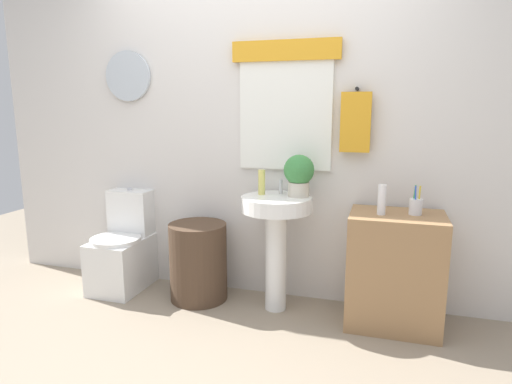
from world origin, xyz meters
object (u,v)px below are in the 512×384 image
wooden_cabinet (394,270)px  potted_plant (299,174)px  toothbrush_cup (416,206)px  pedestal_sink (276,227)px  laundry_hamper (198,262)px  soap_bottle (262,182)px  lotion_bottle (382,200)px  toilet (124,251)px

wooden_cabinet → potted_plant: (-0.65, 0.06, 0.60)m
toothbrush_cup → wooden_cabinet: bearing=-169.0°
pedestal_sink → potted_plant: 0.40m
laundry_hamper → wooden_cabinet: 1.39m
laundry_hamper → soap_bottle: size_ratio=3.33×
pedestal_sink → lotion_bottle: (0.69, -0.04, 0.25)m
wooden_cabinet → potted_plant: size_ratio=2.62×
wooden_cabinet → lotion_bottle: bearing=-158.8°
soap_bottle → lotion_bottle: 0.82m
potted_plant → toothbrush_cup: bearing=-3.0°
soap_bottle → lotion_bottle: size_ratio=0.90×
toilet → wooden_cabinet: toilet is taller
toilet → toothbrush_cup: (2.15, -0.02, 0.51)m
wooden_cabinet → lotion_bottle: 0.48m
laundry_hamper → wooden_cabinet: wooden_cabinet is taller
potted_plant → lotion_bottle: potted_plant is taller
pedestal_sink → wooden_cabinet: 0.82m
pedestal_sink → toothbrush_cup: size_ratio=4.39×
lotion_bottle → soap_bottle: bearing=173.7°
soap_bottle → toilet: bearing=-179.2°
wooden_cabinet → potted_plant: 0.89m
potted_plant → lotion_bottle: 0.57m
toilet → soap_bottle: soap_bottle is taller
toilet → pedestal_sink: 1.29m
toilet → wooden_cabinet: size_ratio=1.04×
laundry_hamper → lotion_bottle: (1.28, -0.04, 0.56)m
toilet → lotion_bottle: size_ratio=4.09×
soap_bottle → lotion_bottle: bearing=-6.3°
pedestal_sink → wooden_cabinet: size_ratio=1.09×
toilet → toothbrush_cup: toothbrush_cup is taller
laundry_hamper → pedestal_sink: bearing=-0.0°
pedestal_sink → laundry_hamper: bearing=180.0°
toothbrush_cup → potted_plant: bearing=177.0°
toilet → soap_bottle: bearing=0.8°
toothbrush_cup → pedestal_sink: bearing=-178.7°
laundry_hamper → toothbrush_cup: 1.58m
wooden_cabinet → soap_bottle: 1.05m
pedestal_sink → soap_bottle: bearing=157.4°
toilet → toothbrush_cup: bearing=-0.4°
potted_plant → toothbrush_cup: size_ratio=1.54×
laundry_hamper → lotion_bottle: lotion_bottle is taller
potted_plant → toothbrush_cup: 0.78m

